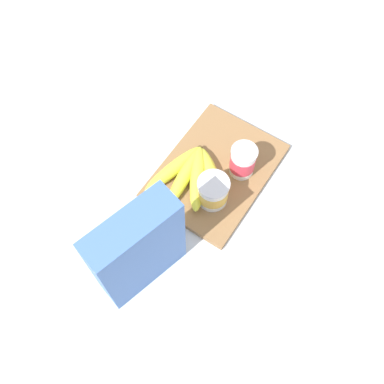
# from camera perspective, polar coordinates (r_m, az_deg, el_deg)

# --- Properties ---
(ground_plane) EXTENTS (2.40, 2.40, 0.00)m
(ground_plane) POSITION_cam_1_polar(r_m,az_deg,el_deg) (1.14, 2.96, 2.44)
(ground_plane) COLOR silver
(cutting_board) EXTENTS (0.33, 0.24, 0.02)m
(cutting_board) POSITION_cam_1_polar(r_m,az_deg,el_deg) (1.13, 2.97, 2.64)
(cutting_board) COLOR olive
(cutting_board) RESTS_ON ground_plane
(cereal_box) EXTENTS (0.20, 0.12, 0.26)m
(cereal_box) POSITION_cam_1_polar(r_m,az_deg,el_deg) (0.92, -7.10, -7.13)
(cereal_box) COLOR #4770B7
(cereal_box) RESTS_ON ground_plane
(yogurt_cup_front) EXTENTS (0.06, 0.06, 0.09)m
(yogurt_cup_front) POSITION_cam_1_polar(r_m,az_deg,el_deg) (1.09, 6.43, 3.91)
(yogurt_cup_front) COLOR white
(yogurt_cup_front) RESTS_ON cutting_board
(yogurt_cup_back) EXTENTS (0.08, 0.08, 0.08)m
(yogurt_cup_back) POSITION_cam_1_polar(r_m,az_deg,el_deg) (1.05, 2.67, 0.08)
(yogurt_cup_back) COLOR white
(yogurt_cup_back) RESTS_ON cutting_board
(banana_bunch) EXTENTS (0.19, 0.19, 0.04)m
(banana_bunch) POSITION_cam_1_polar(r_m,az_deg,el_deg) (1.09, -0.13, 2.27)
(banana_bunch) COLOR yellow
(banana_bunch) RESTS_ON cutting_board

